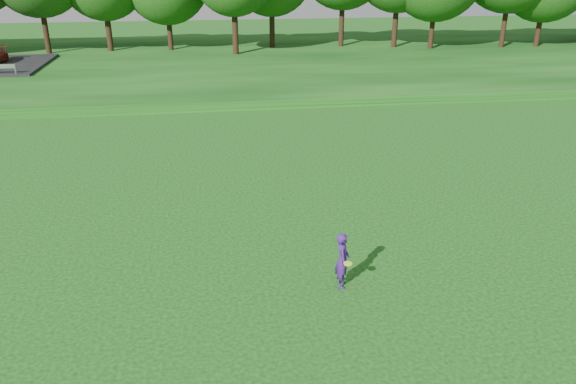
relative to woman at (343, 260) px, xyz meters
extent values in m
plane|color=#0B3B0D|center=(-4.35, 0.80, -0.84)|extent=(140.00, 140.00, 0.00)
cube|color=#0B3B0D|center=(-4.35, 34.80, -0.54)|extent=(130.00, 30.00, 0.60)
cube|color=gray|center=(-4.35, 20.80, -0.82)|extent=(130.00, 1.60, 0.04)
imported|color=#3A176B|center=(0.00, 0.00, 0.00)|extent=(0.51, 0.68, 1.68)
cylinder|color=#CCF426|center=(0.06, -0.39, 0.11)|extent=(0.24, 0.24, 0.04)
camera|label=1|loc=(-3.44, -13.48, 8.00)|focal=35.00mm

